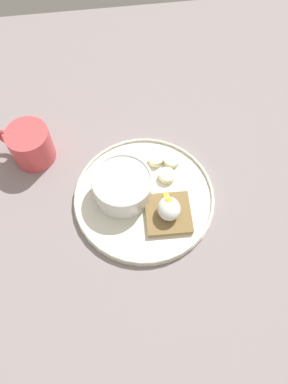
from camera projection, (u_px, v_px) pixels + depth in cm
name	position (u px, v px, depth cm)	size (l,w,h in cm)	color
ground_plane	(144.00, 201.00, 76.41)	(120.00, 120.00, 2.00)	gray
plate	(144.00, 197.00, 74.82)	(28.14, 28.14, 1.60)	silver
oatmeal_bowl	(122.00, 186.00, 72.56)	(11.79, 11.79, 5.53)	white
toast_slice	(168.00, 214.00, 72.21)	(9.11, 9.11, 1.12)	olive
poached_egg	(169.00, 208.00, 70.24)	(6.95, 4.37, 3.65)	white
banana_slice_front	(156.00, 160.00, 77.79)	(3.97, 3.88, 1.71)	beige
banana_slice_left	(171.00, 161.00, 77.82)	(4.15, 4.21, 1.48)	beige
banana_slice_back	(167.00, 175.00, 76.10)	(3.57, 3.68, 1.63)	beige
coffee_mug	(30.00, 145.00, 76.76)	(8.73, 11.48, 8.00)	#E1494E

